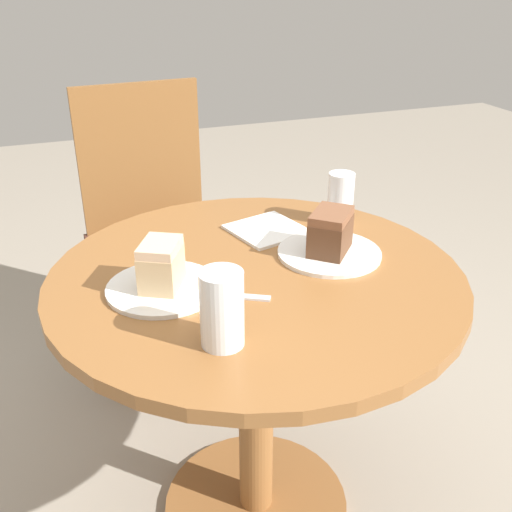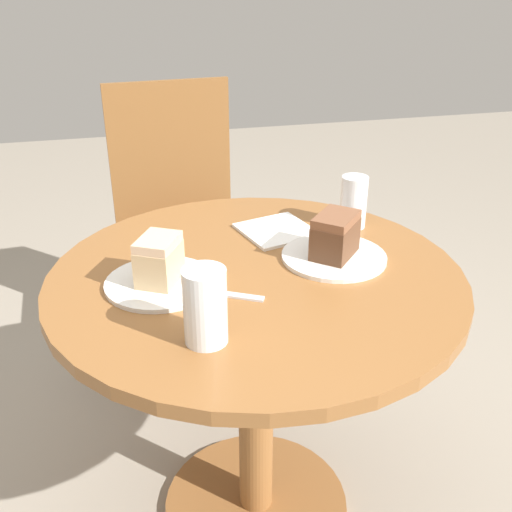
# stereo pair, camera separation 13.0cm
# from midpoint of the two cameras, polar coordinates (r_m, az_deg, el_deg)

# --- Properties ---
(ground_plane) EXTENTS (8.00, 8.00, 0.00)m
(ground_plane) POSITION_cam_midpoint_polar(r_m,az_deg,el_deg) (1.79, -2.26, -22.78)
(ground_plane) COLOR gray
(table) EXTENTS (0.92, 0.92, 0.73)m
(table) POSITION_cam_midpoint_polar(r_m,az_deg,el_deg) (1.42, -2.66, -8.13)
(table) COLOR brown
(table) RESTS_ON ground_plane
(chair) EXTENTS (0.49, 0.46, 0.98)m
(chair) POSITION_cam_midpoint_polar(r_m,az_deg,el_deg) (2.16, -11.37, 2.84)
(chair) COLOR brown
(chair) RESTS_ON ground_plane
(plate_near) EXTENTS (0.24, 0.24, 0.01)m
(plate_near) POSITION_cam_midpoint_polar(r_m,az_deg,el_deg) (1.28, -11.77, -3.07)
(plate_near) COLOR silver
(plate_near) RESTS_ON table
(plate_far) EXTENTS (0.24, 0.24, 0.01)m
(plate_far) POSITION_cam_midpoint_polar(r_m,az_deg,el_deg) (1.40, 4.36, 0.23)
(plate_far) COLOR silver
(plate_far) RESTS_ON table
(cake_slice_near) EXTENTS (0.11, 0.12, 0.10)m
(cake_slice_near) POSITION_cam_midpoint_polar(r_m,az_deg,el_deg) (1.25, -12.00, -0.89)
(cake_slice_near) COLOR tan
(cake_slice_near) RESTS_ON plate_near
(cake_slice_far) EXTENTS (0.14, 0.14, 0.10)m
(cake_slice_far) POSITION_cam_midpoint_polar(r_m,az_deg,el_deg) (1.38, 4.44, 2.26)
(cake_slice_far) COLOR brown
(cake_slice_far) RESTS_ON plate_far
(glass_lemonade) EXTENTS (0.08, 0.08, 0.14)m
(glass_lemonade) POSITION_cam_midpoint_polar(r_m,az_deg,el_deg) (1.06, -6.79, -5.56)
(glass_lemonade) COLOR silver
(glass_lemonade) RESTS_ON table
(glass_water) EXTENTS (0.07, 0.07, 0.13)m
(glass_water) POSITION_cam_midpoint_polar(r_m,az_deg,el_deg) (1.56, 5.67, 5.18)
(glass_water) COLOR silver
(glass_water) RESTS_ON table
(napkin_stack) EXTENTS (0.21, 0.21, 0.01)m
(napkin_stack) POSITION_cam_midpoint_polar(r_m,az_deg,el_deg) (1.52, -1.39, 2.46)
(napkin_stack) COLOR white
(napkin_stack) RESTS_ON table
(fork) EXTENTS (0.16, 0.10, 0.00)m
(fork) POSITION_cam_midpoint_polar(r_m,az_deg,el_deg) (1.23, -5.54, -3.86)
(fork) COLOR silver
(fork) RESTS_ON table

